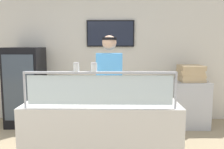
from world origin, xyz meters
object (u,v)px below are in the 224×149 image
(parmesan_shaker, at_px, (76,68))
(pizza_box_stack, at_px, (191,73))
(pepper_flake_shaker, at_px, (94,68))
(drink_fridge, at_px, (26,87))
(pizza_tray, at_px, (96,98))
(pizza_server, at_px, (93,97))
(worker_figure, at_px, (110,87))

(parmesan_shaker, xyz_separation_m, pizza_box_stack, (1.88, 2.12, -0.32))
(pepper_flake_shaker, height_order, drink_fridge, drink_fridge)
(pepper_flake_shaker, height_order, pizza_box_stack, pepper_flake_shaker)
(parmesan_shaker, relative_size, drink_fridge, 0.06)
(pizza_tray, bearing_deg, drink_fridge, 131.77)
(pizza_tray, xyz_separation_m, pizza_server, (-0.03, -0.02, 0.02))
(worker_figure, relative_size, drink_fridge, 1.12)
(parmesan_shaker, bearing_deg, worker_figure, 71.94)
(pizza_server, height_order, drink_fridge, drink_fridge)
(pepper_flake_shaker, xyz_separation_m, worker_figure, (0.14, 0.99, -0.38))
(pizza_tray, xyz_separation_m, pepper_flake_shaker, (0.01, -0.40, 0.42))
(pizza_tray, height_order, pizza_server, pizza_server)
(pizza_tray, height_order, parmesan_shaker, parmesan_shaker)
(parmesan_shaker, bearing_deg, pizza_box_stack, 48.44)
(pizza_box_stack, bearing_deg, pizza_server, -135.01)
(drink_fridge, xyz_separation_m, pizza_box_stack, (3.28, -0.04, 0.28))
(parmesan_shaker, distance_m, drink_fridge, 2.65)
(pepper_flake_shaker, distance_m, worker_figure, 1.07)
(pizza_server, height_order, pepper_flake_shaker, pepper_flake_shaker)
(worker_figure, bearing_deg, parmesan_shaker, -108.06)
(pizza_server, relative_size, pepper_flake_shaker, 2.95)
(pepper_flake_shaker, bearing_deg, worker_figure, 82.11)
(worker_figure, xyz_separation_m, drink_fridge, (-1.73, 1.17, -0.22))
(worker_figure, bearing_deg, pepper_flake_shaker, -97.89)
(pizza_tray, relative_size, pepper_flake_shaker, 5.37)
(pizza_tray, height_order, pepper_flake_shaker, pepper_flake_shaker)
(pizza_server, xyz_separation_m, drink_fridge, (-1.54, 1.78, -0.20))
(pizza_tray, bearing_deg, worker_figure, 75.60)
(pizza_server, xyz_separation_m, pizza_box_stack, (1.74, 1.74, 0.08))
(pepper_flake_shaker, relative_size, pizza_box_stack, 0.19)
(pizza_server, distance_m, pepper_flake_shaker, 0.55)
(worker_figure, height_order, pizza_box_stack, worker_figure)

